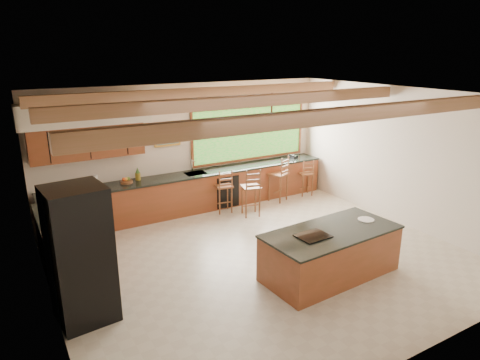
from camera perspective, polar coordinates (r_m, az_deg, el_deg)
ground at (r=8.18m, az=2.90°, el=-10.24°), size 7.20×7.20×0.00m
room_shell at (r=7.89m, az=-0.49°, el=5.84°), size 7.27×6.54×3.02m
counter_run at (r=9.73m, az=-9.29°, el=-2.90°), size 7.12×3.10×1.22m
island at (r=7.57m, az=11.96°, el=-9.46°), size 2.44×1.25×0.85m
refrigerator at (r=6.44m, az=-20.51°, el=-9.36°), size 0.85×0.83×2.00m
bar_stool_a at (r=10.08m, az=-2.07°, el=-0.94°), size 0.44×0.44×1.08m
bar_stool_b at (r=10.86m, az=5.33°, el=0.67°), size 0.56×0.56×1.18m
bar_stool_c at (r=9.84m, az=1.65°, el=-1.12°), size 0.50×0.50×1.14m
bar_stool_d at (r=11.42m, az=8.93°, el=0.74°), size 0.43×0.43×0.98m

